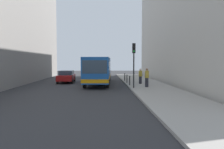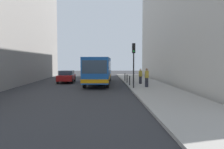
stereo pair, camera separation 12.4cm
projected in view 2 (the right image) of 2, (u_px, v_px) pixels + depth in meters
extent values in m
plane|color=#2D2D30|center=(96.00, 88.00, 21.29)|extent=(80.00, 80.00, 0.00)
cube|color=#9E9991|center=(150.00, 87.00, 21.46)|extent=(4.40, 40.00, 0.15)
cube|color=#BCB7AD|center=(196.00, 10.00, 25.15)|extent=(7.00, 32.00, 17.04)
cube|color=#19519E|center=(99.00, 69.00, 24.97)|extent=(3.00, 11.10, 2.50)
cube|color=orange|center=(99.00, 77.00, 25.02)|extent=(3.02, 11.12, 0.36)
cube|color=#2D3D4C|center=(94.00, 67.00, 19.48)|extent=(2.26, 0.16, 1.20)
cube|color=#2D3D4C|center=(99.00, 66.00, 25.44)|extent=(2.94, 9.50, 1.00)
cylinder|color=black|center=(108.00, 83.00, 21.13)|extent=(0.33, 1.01, 1.00)
cylinder|color=black|center=(84.00, 83.00, 21.16)|extent=(0.33, 1.01, 1.00)
cylinder|color=black|center=(110.00, 77.00, 28.92)|extent=(0.33, 1.01, 1.00)
cylinder|color=black|center=(93.00, 77.00, 28.95)|extent=(0.33, 1.01, 1.00)
cube|color=maroon|center=(67.00, 77.00, 26.75)|extent=(1.95, 4.46, 0.64)
cube|color=#2D3D4C|center=(67.00, 73.00, 26.86)|extent=(1.68, 2.52, 0.52)
cylinder|color=black|center=(72.00, 81.00, 25.33)|extent=(0.24, 0.65, 0.64)
cylinder|color=black|center=(58.00, 81.00, 25.22)|extent=(0.24, 0.65, 0.64)
cylinder|color=black|center=(75.00, 79.00, 28.32)|extent=(0.24, 0.65, 0.64)
cylinder|color=black|center=(62.00, 79.00, 28.21)|extent=(0.24, 0.65, 0.64)
cube|color=#A5A8AD|center=(96.00, 73.00, 35.64)|extent=(2.08, 4.51, 0.64)
cube|color=#2D3D4C|center=(96.00, 70.00, 35.75)|extent=(1.76, 2.56, 0.52)
cylinder|color=black|center=(100.00, 76.00, 34.13)|extent=(0.26, 0.65, 0.64)
cylinder|color=black|center=(90.00, 76.00, 34.19)|extent=(0.26, 0.65, 0.64)
cylinder|color=black|center=(102.00, 75.00, 37.12)|extent=(0.26, 0.65, 0.64)
cylinder|color=black|center=(92.00, 75.00, 37.18)|extent=(0.26, 0.65, 0.64)
cylinder|color=black|center=(134.00, 71.00, 20.00)|extent=(0.12, 0.12, 3.20)
cube|color=black|center=(134.00, 48.00, 19.88)|extent=(0.28, 0.24, 0.90)
sphere|color=black|center=(134.00, 45.00, 19.73)|extent=(0.16, 0.16, 0.16)
sphere|color=black|center=(134.00, 48.00, 19.75)|extent=(0.16, 0.16, 0.16)
sphere|color=green|center=(134.00, 51.00, 19.77)|extent=(0.16, 0.16, 0.16)
cylinder|color=black|center=(130.00, 81.00, 22.25)|extent=(0.11, 0.11, 0.95)
cylinder|color=black|center=(127.00, 79.00, 24.90)|extent=(0.11, 0.11, 0.95)
cylinder|color=black|center=(125.00, 77.00, 27.55)|extent=(0.11, 0.11, 0.95)
cylinder|color=#26262D|center=(147.00, 82.00, 20.80)|extent=(0.32, 0.32, 0.87)
cylinder|color=gold|center=(147.00, 74.00, 20.75)|extent=(0.38, 0.38, 0.67)
sphere|color=#8C6647|center=(147.00, 70.00, 20.72)|extent=(0.24, 0.24, 0.24)
cylinder|color=#26262D|center=(140.00, 80.00, 23.83)|extent=(0.32, 0.32, 0.81)
cylinder|color=gold|center=(140.00, 74.00, 23.79)|extent=(0.38, 0.38, 0.62)
sphere|color=beige|center=(141.00, 70.00, 23.77)|extent=(0.22, 0.22, 0.22)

